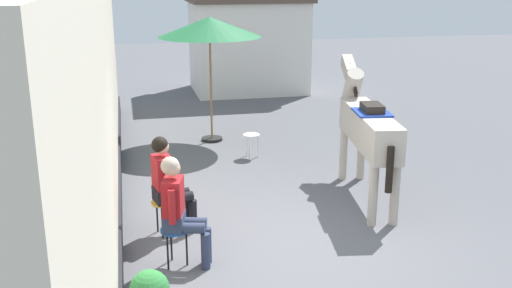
{
  "coord_description": "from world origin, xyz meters",
  "views": [
    {
      "loc": [
        -2.2,
        -6.81,
        3.47
      ],
      "look_at": [
        -0.4,
        1.2,
        1.05
      ],
      "focal_mm": 41.41,
      "sensor_mm": 36.0,
      "label": 1
    }
  ],
  "objects_px": {
    "seated_visitor_near": "(179,206)",
    "spare_stool_white": "(251,137)",
    "saddled_horse_center": "(367,126)",
    "cafe_parasol": "(210,28)",
    "seated_visitor_far": "(168,180)"
  },
  "relations": [
    {
      "from": "seated_visitor_far",
      "to": "cafe_parasol",
      "type": "bearing_deg",
      "value": 74.27
    },
    {
      "from": "seated_visitor_far",
      "to": "cafe_parasol",
      "type": "distance_m",
      "value": 4.9
    },
    {
      "from": "cafe_parasol",
      "to": "spare_stool_white",
      "type": "relative_size",
      "value": 5.61
    },
    {
      "from": "saddled_horse_center",
      "to": "spare_stool_white",
      "type": "distance_m",
      "value": 2.84
    },
    {
      "from": "saddled_horse_center",
      "to": "seated_visitor_near",
      "type": "bearing_deg",
      "value": -151.65
    },
    {
      "from": "seated_visitor_near",
      "to": "spare_stool_white",
      "type": "bearing_deg",
      "value": 66.54
    },
    {
      "from": "saddled_horse_center",
      "to": "spare_stool_white",
      "type": "height_order",
      "value": "saddled_horse_center"
    },
    {
      "from": "spare_stool_white",
      "to": "cafe_parasol",
      "type": "bearing_deg",
      "value": 112.9
    },
    {
      "from": "saddled_horse_center",
      "to": "cafe_parasol",
      "type": "height_order",
      "value": "cafe_parasol"
    },
    {
      "from": "cafe_parasol",
      "to": "spare_stool_white",
      "type": "distance_m",
      "value": 2.44
    },
    {
      "from": "seated_visitor_far",
      "to": "seated_visitor_near",
      "type": "bearing_deg",
      "value": -86.41
    },
    {
      "from": "seated_visitor_near",
      "to": "cafe_parasol",
      "type": "distance_m",
      "value": 5.76
    },
    {
      "from": "seated_visitor_near",
      "to": "saddled_horse_center",
      "type": "xyz_separation_m",
      "value": [
        3.07,
        1.66,
        0.38
      ]
    },
    {
      "from": "seated_visitor_near",
      "to": "seated_visitor_far",
      "type": "distance_m",
      "value": 0.95
    },
    {
      "from": "seated_visitor_far",
      "to": "cafe_parasol",
      "type": "relative_size",
      "value": 0.54
    }
  ]
}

